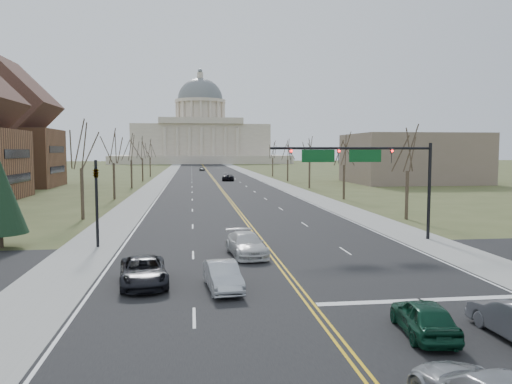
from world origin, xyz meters
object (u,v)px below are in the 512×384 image
object	(u,v)px
car_far_sb	(202,169)
car_far_nb	(228,177)
car_sb_outer_lead	(143,271)
car_sb_inner_second	(246,244)
signal_left	(96,193)
signal_mast	(364,163)
car_nb_inner_lead	(424,317)
car_sb_inner_lead	(223,276)

from	to	relation	value
car_far_sb	car_far_nb	bearing A→B (deg)	-89.09
car_sb_outer_lead	car_far_sb	size ratio (longest dim) A/B	1.22
car_far_nb	car_sb_inner_second	bearing A→B (deg)	92.56
car_sb_inner_second	car_far_nb	world-z (taller)	car_far_nb
signal_left	car_far_nb	xyz separation A→B (m)	(14.43, 74.24, -2.95)
car_sb_outer_lead	car_far_nb	xyz separation A→B (m)	(10.39, 84.53, 0.07)
signal_mast	car_sb_outer_lead	world-z (taller)	signal_mast
signal_left	car_far_nb	distance (m)	75.68
car_nb_inner_lead	car_far_nb	bearing A→B (deg)	-83.09
signal_mast	car_far_nb	size ratio (longest dim) A/B	2.24
car_sb_inner_lead	car_sb_inner_second	xyz separation A→B (m)	(1.96, 7.51, 0.06)
car_sb_inner_lead	car_sb_outer_lead	world-z (taller)	car_sb_outer_lead
car_far_sb	car_nb_inner_lead	bearing A→B (deg)	-92.12
car_far_nb	car_far_sb	bearing A→B (deg)	-79.15
car_sb_inner_lead	car_far_sb	world-z (taller)	car_far_sb
car_sb_inner_second	car_far_nb	distance (m)	78.54
car_far_nb	car_nb_inner_lead	bearing A→B (deg)	96.06
signal_mast	car_nb_inner_lead	bearing A→B (deg)	-103.02
car_sb_outer_lead	car_sb_inner_second	world-z (taller)	car_sb_inner_second
car_sb_inner_second	car_far_nb	xyz separation A→B (m)	(4.60, 78.40, 0.03)
car_sb_outer_lead	car_sb_inner_lead	bearing A→B (deg)	-27.12
car_sb_outer_lead	car_far_nb	distance (m)	85.16
car_sb_inner_lead	car_far_sb	xyz separation A→B (m)	(1.94, 139.40, 0.01)
signal_left	car_far_sb	bearing A→B (deg)	85.60
car_sb_inner_lead	car_far_nb	xyz separation A→B (m)	(6.55, 85.91, 0.08)
signal_mast	car_sb_inner_lead	size ratio (longest dim) A/B	3.00
car_nb_inner_lead	car_sb_outer_lead	world-z (taller)	car_sb_outer_lead
signal_left	car_sb_inner_lead	bearing A→B (deg)	-55.99
car_nb_inner_lead	car_sb_inner_lead	size ratio (longest dim) A/B	0.98
signal_left	car_sb_inner_lead	world-z (taller)	signal_left
car_sb_inner_lead	car_sb_inner_second	bearing A→B (deg)	69.11
car_far_sb	signal_mast	bearing A→B (deg)	-89.94
car_sb_outer_lead	car_sb_inner_second	bearing A→B (deg)	39.39
car_nb_inner_lead	signal_mast	bearing A→B (deg)	-96.25
signal_left	car_nb_inner_lead	world-z (taller)	signal_left
signal_mast	car_far_nb	xyz separation A→B (m)	(-4.51, 74.24, -5.00)
signal_mast	car_sb_inner_lead	bearing A→B (deg)	-133.46
signal_mast	car_sb_inner_second	bearing A→B (deg)	-155.44
car_nb_inner_lead	car_sb_inner_lead	world-z (taller)	car_nb_inner_lead
car_sb_inner_second	car_far_sb	world-z (taller)	car_sb_inner_second
car_far_nb	signal_mast	bearing A→B (deg)	99.39
signal_mast	car_far_nb	bearing A→B (deg)	93.48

